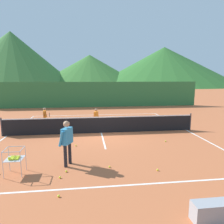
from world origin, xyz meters
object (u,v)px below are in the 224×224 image
Objects in this scene: tennis_ball_0 at (59,196)px; courtside_bench at (224,210)px; student_0 at (45,115)px; tennis_ball_6 at (158,170)px; tennis_ball_1 at (166,141)px; ball_cart at (14,158)px; tennis_net at (101,125)px; tennis_ball_9 at (64,148)px; tennis_ball_4 at (60,177)px; tennis_ball_2 at (66,171)px; tennis_ball_3 at (76,145)px; student_1 at (96,116)px; instructor at (67,139)px; tennis_ball_5 at (110,167)px.

courtside_bench reaches higher than tennis_ball_0.
student_0 is 8.87m from tennis_ball_6.
ball_cart is at bearing -156.67° from tennis_ball_1.
tennis_net reaches higher than tennis_ball_9.
student_0 reaches higher than tennis_ball_1.
tennis_ball_0 is at bearing -84.75° from tennis_ball_4.
tennis_net is 164.70× the size of tennis_ball_9.
tennis_ball_1 is 1.00× the size of tennis_ball_6.
tennis_ball_2 and tennis_ball_3 have the same top height.
tennis_ball_3 is 0.05× the size of courtside_bench.
student_1 is 18.53× the size of tennis_ball_0.
instructor is at bearing -95.26° from tennis_ball_3.
student_0 is 3.39m from student_1.
student_1 reaches higher than tennis_ball_0.
tennis_ball_2 is 0.45m from tennis_ball_4.
student_1 is 1.40× the size of ball_cart.
tennis_ball_1 is at bearing 25.40° from instructor.
tennis_ball_4 is (-0.36, -3.13, 0.00)m from tennis_ball_3.
tennis_ball_1 is 0.05× the size of courtside_bench.
student_1 is 18.53× the size of tennis_ball_1.
tennis_ball_5 is at bearing 6.64° from tennis_ball_2.
tennis_ball_2 is (-4.72, -2.84, 0.00)m from tennis_ball_1.
ball_cart is 2.33m from tennis_ball_0.
tennis_net is 5.65m from tennis_ball_4.
tennis_ball_0 and tennis_ball_6 have the same top height.
student_1 is at bearing 72.33° from tennis_ball_3.
tennis_ball_2 and tennis_ball_5 have the same top height.
student_0 is at bearing 117.81° from tennis_ball_5.
tennis_ball_4 is at bearing -177.75° from tennis_ball_6.
student_0 is at bearing 117.79° from tennis_ball_3.
tennis_ball_2 is at bearing -173.36° from tennis_ball_5.
tennis_ball_0 is at bearing -133.62° from tennis_ball_5.
tennis_ball_0 is 3.47m from tennis_ball_6.
tennis_ball_0 is 1.00× the size of tennis_ball_6.
student_0 reaches higher than tennis_net.
student_0 reaches higher than tennis_ball_0.
tennis_ball_3 and tennis_ball_9 have the same top height.
tennis_ball_9 is at bearing 127.97° from courtside_bench.
tennis_ball_5 is at bearing 1.93° from ball_cart.
student_1 is 6.92m from tennis_ball_4.
instructor is (-1.57, -4.34, 0.52)m from tennis_net.
instructor is 24.96× the size of tennis_ball_1.
student_0 reaches higher than student_1.
student_0 is 19.03× the size of tennis_ball_9.
student_0 is 19.03× the size of tennis_ball_4.
tennis_ball_0 is 1.00× the size of tennis_ball_1.
tennis_ball_1 is 1.00× the size of tennis_ball_3.
courtside_bench is at bearing -31.68° from tennis_ball_4.
tennis_ball_6 is at bearing -54.09° from student_0.
tennis_ball_0 is at bearing -86.00° from tennis_ball_9.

